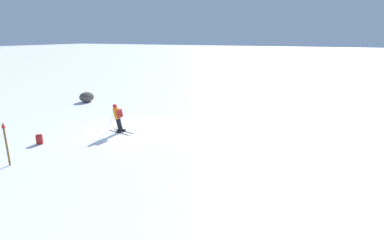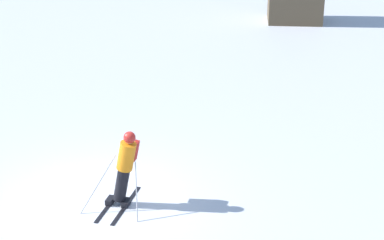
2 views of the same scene
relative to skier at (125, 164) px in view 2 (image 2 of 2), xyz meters
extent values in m
plane|color=white|center=(-0.60, 0.01, -0.98)|extent=(300.00, 300.00, 0.00)
cube|color=black|center=(-0.37, 0.04, -0.97)|extent=(0.38, 1.64, 0.01)
cube|color=black|center=(-0.02, -0.03, -0.97)|extent=(0.38, 1.64, 0.01)
cube|color=black|center=(-0.37, 0.04, -0.90)|extent=(0.19, 0.30, 0.12)
cube|color=black|center=(-0.02, -0.03, -0.90)|extent=(0.19, 0.30, 0.12)
cylinder|color=black|center=(-0.10, -0.01, -0.47)|extent=(0.45, 0.33, 0.81)
cylinder|color=orange|center=(0.04, -0.04, 0.21)|extent=(0.51, 0.42, 0.66)
sphere|color=tan|center=(0.12, -0.05, 0.62)|extent=(0.29, 0.26, 0.26)
sphere|color=#AD231E|center=(0.12, -0.05, 0.64)|extent=(0.34, 0.30, 0.30)
cube|color=#AD231E|center=(0.09, 0.22, 0.24)|extent=(0.39, 0.24, 0.49)
cylinder|color=#B7B7BC|center=(-0.55, -0.23, -0.38)|extent=(0.75, 0.41, 1.21)
cylinder|color=#B7B7BC|center=(0.28, -0.38, -0.42)|extent=(0.12, 0.55, 1.13)
camera|label=1|loc=(13.17, 10.79, 4.47)|focal=28.00mm
camera|label=2|loc=(2.32, -11.78, 6.09)|focal=60.00mm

